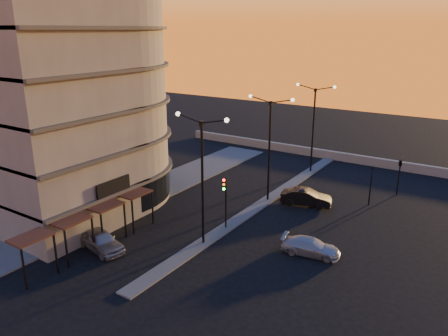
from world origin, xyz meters
TOP-DOWN VIEW (x-y plane):
  - ground at (0.00, 0.00)m, footprint 120.00×120.00m
  - sidewalk_west at (-10.50, 4.00)m, footprint 5.00×40.00m
  - median at (0.00, 10.00)m, footprint 1.20×36.00m
  - parapet at (2.00, 26.00)m, footprint 44.00×0.50m
  - building at (-14.00, 0.03)m, footprint 14.35×17.08m
  - streetlamp_near at (0.00, 0.00)m, footprint 4.32×0.32m
  - streetlamp_mid at (0.00, 10.00)m, footprint 4.32×0.32m
  - streetlamp_far at (0.00, 20.00)m, footprint 4.32×0.32m
  - traffic_light_main at (0.00, 2.87)m, footprint 0.28×0.44m
  - signal_east_a at (8.00, 14.00)m, footprint 0.13×0.16m
  - signal_east_b at (9.50, 18.00)m, footprint 0.42×1.99m
  - car_hatchback at (-5.50, -4.74)m, footprint 4.54×2.53m
  - car_sedan at (3.33, 10.93)m, footprint 4.68×2.64m
  - car_wagon at (7.15, 2.78)m, footprint 4.25×2.29m

SIDE VIEW (x-z plane):
  - ground at x=0.00m, z-range 0.00..0.00m
  - sidewalk_west at x=-10.50m, z-range 0.00..0.12m
  - median at x=0.00m, z-range 0.00..0.12m
  - parapet at x=2.00m, z-range 0.00..1.00m
  - car_wagon at x=7.15m, z-range 0.00..1.17m
  - car_sedan at x=3.33m, z-range 0.00..1.46m
  - car_hatchback at x=-5.50m, z-range 0.00..1.46m
  - signal_east_a at x=8.00m, z-range 0.13..3.73m
  - traffic_light_main at x=0.00m, z-range 0.76..5.01m
  - signal_east_b at x=9.50m, z-range 1.30..4.90m
  - streetlamp_near at x=0.00m, z-range 0.84..10.35m
  - streetlamp_mid at x=0.00m, z-range 0.84..10.35m
  - streetlamp_far at x=0.00m, z-range 0.84..10.35m
  - building at x=-14.00m, z-range -0.59..24.41m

